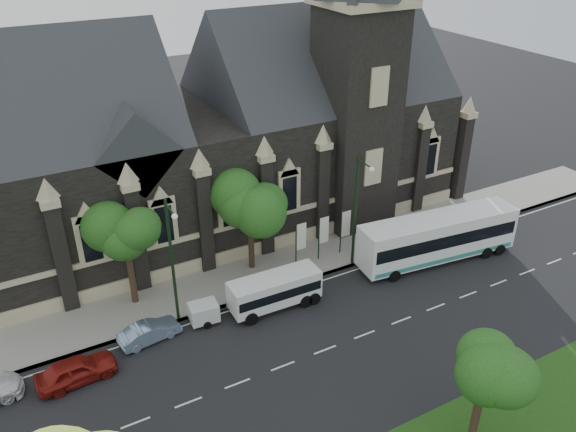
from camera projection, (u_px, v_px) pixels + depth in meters
ground at (283, 366)px, 35.09m from camera, size 160.00×160.00×0.00m
sidewalk at (221, 285)px, 42.37m from camera, size 80.00×5.00×0.15m
museum at (229, 129)px, 47.83m from camera, size 40.00×17.70×29.90m
tree_park_east at (485, 369)px, 28.32m from camera, size 3.40×3.40×6.28m
tree_walk_right at (251, 198)px, 41.93m from camera, size 4.08×4.08×7.80m
tree_walk_left at (127, 229)px, 38.14m from camera, size 3.91×3.91×7.64m
street_lamp_near at (357, 206)px, 42.36m from camera, size 0.36×1.88×9.00m
street_lamp_mid at (172, 256)px, 36.42m from camera, size 0.36×1.88×9.00m
banner_flag_left at (299, 240)px, 43.55m from camera, size 0.90×0.10×4.00m
banner_flag_center at (322, 233)px, 44.40m from camera, size 0.90×0.10×4.00m
banner_flag_right at (344, 227)px, 45.25m from camera, size 0.90×0.10×4.00m
tour_coach at (438, 237)px, 44.58m from camera, size 13.04×4.13×3.74m
shuttle_bus at (275, 290)px, 39.57m from camera, size 6.39×2.39×2.45m
box_trailer at (204, 312)px, 38.38m from camera, size 2.76×1.62×1.44m
sedan at (150, 332)px, 36.89m from camera, size 4.08×1.89×1.30m
car_far_red at (76, 370)px, 33.70m from camera, size 4.73×2.19×1.57m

